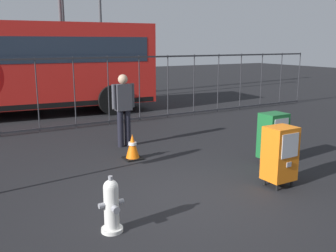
{
  "coord_description": "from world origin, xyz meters",
  "views": [
    {
      "loc": [
        -3.07,
        -4.53,
        2.36
      ],
      "look_at": [
        0.3,
        1.2,
        0.9
      ],
      "focal_mm": 40.59,
      "sensor_mm": 36.0,
      "label": 1
    }
  ],
  "objects": [
    {
      "name": "ground_plane",
      "position": [
        0.0,
        0.0,
        0.0
      ],
      "size": [
        60.0,
        60.0,
        0.0
      ],
      "primitive_type": "plane",
      "color": "black"
    },
    {
      "name": "fire_hydrant",
      "position": [
        -1.43,
        -0.33,
        0.35
      ],
      "size": [
        0.33,
        0.31,
        0.75
      ],
      "color": "silver",
      "rests_on": "ground_plane"
    },
    {
      "name": "newspaper_box_primary",
      "position": [
        1.58,
        -0.27,
        0.57
      ],
      "size": [
        0.48,
        0.42,
        1.02
      ],
      "color": "black",
      "rests_on": "ground_plane"
    },
    {
      "name": "newspaper_box_secondary",
      "position": [
        2.39,
        0.67,
        0.57
      ],
      "size": [
        0.48,
        0.42,
        1.02
      ],
      "color": "black",
      "rests_on": "ground_plane"
    },
    {
      "name": "pedestrian",
      "position": [
        0.39,
        3.36,
        0.95
      ],
      "size": [
        0.55,
        0.22,
        1.67
      ],
      "color": "black",
      "rests_on": "ground_plane"
    },
    {
      "name": "traffic_cone",
      "position": [
        0.13,
        2.36,
        0.26
      ],
      "size": [
        0.36,
        0.36,
        0.53
      ],
      "color": "black",
      "rests_on": "ground_plane"
    },
    {
      "name": "fence_barrier",
      "position": [
        -0.0,
        5.8,
        1.02
      ],
      "size": [
        18.03,
        0.04,
        2.0
      ],
      "color": "#2D2D33",
      "rests_on": "ground_plane"
    }
  ]
}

